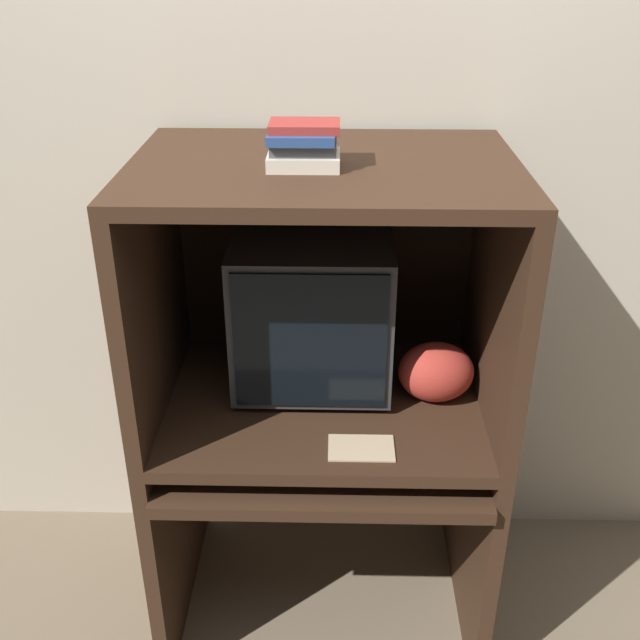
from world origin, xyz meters
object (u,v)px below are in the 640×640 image
Objects in this scene: keyboard at (296,451)px; snack_bag at (436,372)px; mouse at (400,453)px; crt_monitor at (312,311)px; book_stack at (303,145)px.

keyboard is 0.44m from snack_bag.
mouse is at bearing -0.15° from keyboard.
snack_bag is at bearing -14.13° from crt_monitor.
crt_monitor is 0.97× the size of keyboard.
mouse is 0.24m from snack_bag.
crt_monitor is 0.38m from snack_bag.
book_stack reaches higher than crt_monitor.
snack_bag reaches higher than keyboard.
crt_monitor is 0.52m from book_stack.
keyboard is 2.71× the size of book_stack.
book_stack is at bearing -171.54° from snack_bag.
snack_bag is at bearing 55.40° from mouse.
crt_monitor is 0.39m from keyboard.
mouse is at bearing -19.91° from book_stack.
keyboard is 0.81m from book_stack.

